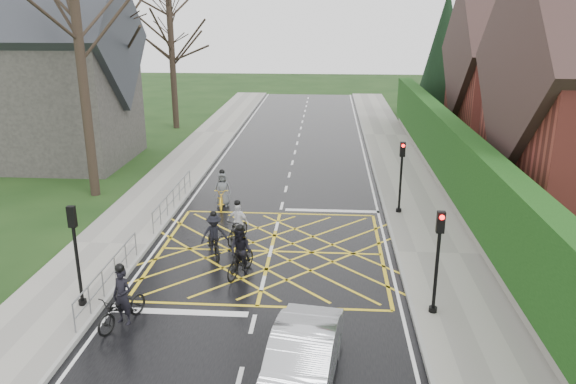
# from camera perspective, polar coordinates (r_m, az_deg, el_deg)

# --- Properties ---
(ground) EXTENTS (120.00, 120.00, 0.00)m
(ground) POSITION_cam_1_polar(r_m,az_deg,el_deg) (20.59, -1.77, -6.05)
(ground) COLOR black
(ground) RESTS_ON ground
(road) EXTENTS (9.00, 80.00, 0.01)m
(road) POSITION_cam_1_polar(r_m,az_deg,el_deg) (20.59, -1.77, -6.04)
(road) COLOR black
(road) RESTS_ON ground
(sidewalk_right) EXTENTS (3.00, 80.00, 0.15)m
(sidewalk_right) POSITION_cam_1_polar(r_m,az_deg,el_deg) (20.86, 14.95, -6.14)
(sidewalk_right) COLOR gray
(sidewalk_right) RESTS_ON ground
(sidewalk_left) EXTENTS (3.00, 80.00, 0.15)m
(sidewalk_left) POSITION_cam_1_polar(r_m,az_deg,el_deg) (21.96, -17.61, -5.14)
(sidewalk_left) COLOR gray
(sidewalk_left) RESTS_ON ground
(stone_wall) EXTENTS (0.50, 38.00, 0.70)m
(stone_wall) POSITION_cam_1_polar(r_m,az_deg,el_deg) (26.61, 16.42, -0.34)
(stone_wall) COLOR slate
(stone_wall) RESTS_ON ground
(hedge) EXTENTS (0.90, 38.00, 2.80)m
(hedge) POSITION_cam_1_polar(r_m,az_deg,el_deg) (26.14, 16.75, 3.30)
(hedge) COLOR black
(hedge) RESTS_ON stone_wall
(house_far) EXTENTS (9.80, 8.80, 10.30)m
(house_far) POSITION_cam_1_polar(r_m,az_deg,el_deg) (39.07, 23.57, 10.62)
(house_far) COLOR maroon
(house_far) RESTS_ON ground
(conifer) EXTENTS (4.60, 4.60, 10.00)m
(conifer) POSITION_cam_1_polar(r_m,az_deg,el_deg) (45.68, 15.56, 13.11)
(conifer) COLOR black
(conifer) RESTS_ON ground
(church) EXTENTS (8.80, 7.80, 11.00)m
(church) POSITION_cam_1_polar(r_m,az_deg,el_deg) (34.56, -23.04, 10.86)
(church) COLOR #2D2B28
(church) RESTS_ON ground
(tree_near) EXTENTS (9.24, 9.24, 11.44)m
(tree_near) POSITION_cam_1_polar(r_m,az_deg,el_deg) (27.03, -20.69, 15.89)
(tree_near) COLOR black
(tree_near) RESTS_ON ground
(tree_mid) EXTENTS (10.08, 10.08, 12.48)m
(tree_mid) POSITION_cam_1_polar(r_m,az_deg,el_deg) (34.82, -16.85, 17.68)
(tree_mid) COLOR black
(tree_mid) RESTS_ON ground
(tree_far) EXTENTS (8.40, 8.40, 10.40)m
(tree_far) POSITION_cam_1_polar(r_m,az_deg,el_deg) (42.25, -11.87, 16.01)
(tree_far) COLOR black
(tree_far) RESTS_ON ground
(railing_south) EXTENTS (0.05, 5.04, 1.03)m
(railing_south) POSITION_cam_1_polar(r_m,az_deg,el_deg) (18.24, -17.78, -7.58)
(railing_south) COLOR slate
(railing_south) RESTS_ON ground
(railing_north) EXTENTS (0.05, 6.04, 1.03)m
(railing_north) POSITION_cam_1_polar(r_m,az_deg,el_deg) (24.84, -11.59, -0.20)
(railing_north) COLOR slate
(railing_north) RESTS_ON ground
(traffic_light_ne) EXTENTS (0.24, 0.31, 3.21)m
(traffic_light_ne) POSITION_cam_1_polar(r_m,az_deg,el_deg) (24.07, 11.39, 1.40)
(traffic_light_ne) COLOR black
(traffic_light_ne) RESTS_ON ground
(traffic_light_se) EXTENTS (0.24, 0.31, 3.21)m
(traffic_light_se) POSITION_cam_1_polar(r_m,az_deg,el_deg) (16.29, 14.90, -7.05)
(traffic_light_se) COLOR black
(traffic_light_se) RESTS_ON ground
(traffic_light_sw) EXTENTS (0.24, 0.31, 3.21)m
(traffic_light_sw) POSITION_cam_1_polar(r_m,az_deg,el_deg) (17.23, -20.64, -6.22)
(traffic_light_sw) COLOR black
(traffic_light_sw) RESTS_ON ground
(cyclist_rear) EXTENTS (1.32, 1.98, 1.82)m
(cyclist_rear) POSITION_cam_1_polar(r_m,az_deg,el_deg) (16.52, -16.49, -10.98)
(cyclist_rear) COLOR black
(cyclist_rear) RESTS_ON ground
(cyclist_back) EXTENTS (1.07, 1.84, 1.78)m
(cyclist_back) POSITION_cam_1_polar(r_m,az_deg,el_deg) (18.66, -4.84, -6.50)
(cyclist_back) COLOR black
(cyclist_back) RESTS_ON ground
(cyclist_mid) EXTENTS (1.23, 1.79, 1.65)m
(cyclist_mid) POSITION_cam_1_polar(r_m,az_deg,el_deg) (20.27, -7.52, -4.75)
(cyclist_mid) COLOR black
(cyclist_mid) RESTS_ON ground
(cyclist_front) EXTENTS (0.96, 1.71, 1.66)m
(cyclist_front) POSITION_cam_1_polar(r_m,az_deg,el_deg) (21.27, -5.13, -3.53)
(cyclist_front) COLOR black
(cyclist_front) RESTS_ON ground
(cyclist_lead) EXTENTS (0.81, 1.80, 1.71)m
(cyclist_lead) POSITION_cam_1_polar(r_m,az_deg,el_deg) (25.16, -6.67, -0.18)
(cyclist_lead) COLOR yellow
(cyclist_lead) RESTS_ON ground
(car) EXTENTS (2.02, 4.39, 1.40)m
(car) POSITION_cam_1_polar(r_m,az_deg,el_deg) (13.48, 1.39, -16.81)
(car) COLOR #ACAEB3
(car) RESTS_ON ground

